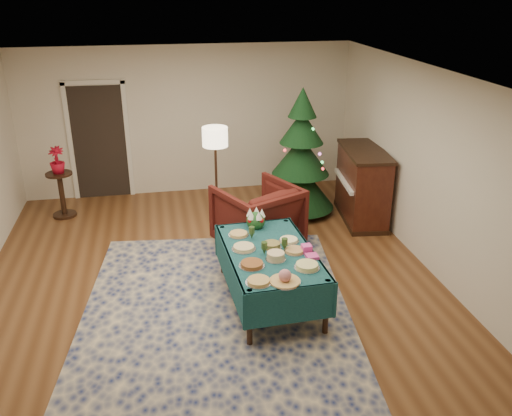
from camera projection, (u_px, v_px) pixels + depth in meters
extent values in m
plane|color=#593319|center=(212.00, 282.00, 7.23)|extent=(7.00, 7.00, 0.00)
plane|color=white|center=(205.00, 77.00, 6.18)|extent=(7.00, 7.00, 0.00)
plane|color=beige|center=(188.00, 121.00, 9.87)|extent=(6.00, 0.00, 6.00)
plane|color=beige|center=(267.00, 373.00, 3.54)|extent=(6.00, 0.00, 6.00)
plane|color=beige|center=(433.00, 172.00, 7.23)|extent=(0.00, 7.00, 7.00)
cube|color=black|center=(100.00, 143.00, 9.71)|extent=(0.92, 0.02, 2.04)
cube|color=silver|center=(70.00, 143.00, 9.61)|extent=(0.08, 0.04, 2.14)
cube|color=silver|center=(128.00, 140.00, 9.78)|extent=(0.08, 0.04, 2.14)
cube|color=silver|center=(93.00, 82.00, 9.28)|extent=(1.08, 0.04, 0.08)
cube|color=navy|center=(216.00, 316.00, 6.48)|extent=(3.66, 4.54, 0.02)
cylinder|color=black|center=(250.00, 318.00, 5.85)|extent=(0.07, 0.07, 0.70)
cylinder|color=black|center=(223.00, 251.00, 7.31)|extent=(0.07, 0.07, 0.70)
cylinder|color=black|center=(326.00, 308.00, 6.04)|extent=(0.07, 0.07, 0.70)
cylinder|color=black|center=(285.00, 244.00, 7.50)|extent=(0.07, 0.07, 0.70)
cube|color=#12393F|center=(270.00, 252.00, 6.54)|extent=(1.11, 1.82, 0.04)
cube|color=#12393F|center=(253.00, 236.00, 7.41)|extent=(1.06, 0.08, 0.44)
cube|color=#12393F|center=(291.00, 306.00, 5.83)|extent=(1.06, 0.08, 0.44)
cube|color=#12393F|center=(309.00, 262.00, 6.73)|extent=(0.11, 1.81, 0.44)
cube|color=#12393F|center=(229.00, 272.00, 6.51)|extent=(0.11, 1.81, 0.44)
cylinder|color=silver|center=(259.00, 283.00, 5.85)|extent=(0.29, 0.29, 0.01)
cylinder|color=tan|center=(259.00, 281.00, 5.84)|extent=(0.24, 0.24, 0.03)
cylinder|color=silver|center=(285.00, 282.00, 5.86)|extent=(0.35, 0.35, 0.01)
sphere|color=#CC727A|center=(285.00, 276.00, 5.83)|extent=(0.14, 0.14, 0.14)
cylinder|color=silver|center=(307.00, 268.00, 6.15)|extent=(0.30, 0.30, 0.01)
cylinder|color=#D8D172|center=(307.00, 265.00, 6.14)|extent=(0.25, 0.25, 0.05)
cylinder|color=silver|center=(252.00, 266.00, 6.19)|extent=(0.30, 0.30, 0.01)
cylinder|color=brown|center=(252.00, 264.00, 6.18)|extent=(0.25, 0.25, 0.04)
cylinder|color=silver|center=(276.00, 259.00, 6.33)|extent=(0.24, 0.24, 0.01)
cylinder|color=tan|center=(276.00, 256.00, 6.31)|extent=(0.20, 0.20, 0.08)
cylinder|color=silver|center=(295.00, 252.00, 6.51)|extent=(0.26, 0.26, 0.01)
cylinder|color=#B2844C|center=(295.00, 250.00, 6.50)|extent=(0.22, 0.22, 0.03)
cylinder|color=silver|center=(244.00, 249.00, 6.58)|extent=(0.30, 0.30, 0.01)
cylinder|color=#D8BF7F|center=(244.00, 247.00, 6.57)|extent=(0.25, 0.25, 0.04)
cylinder|color=silver|center=(272.00, 247.00, 6.62)|extent=(0.24, 0.24, 0.01)
cylinder|color=maroon|center=(272.00, 245.00, 6.60)|extent=(0.20, 0.20, 0.06)
cylinder|color=silver|center=(289.00, 241.00, 6.77)|extent=(0.26, 0.26, 0.01)
cylinder|color=#F2EACC|center=(289.00, 240.00, 6.76)|extent=(0.22, 0.22, 0.03)
cylinder|color=silver|center=(239.00, 235.00, 6.93)|extent=(0.26, 0.26, 0.01)
cylinder|color=tan|center=(239.00, 234.00, 6.92)|extent=(0.23, 0.23, 0.03)
cone|color=#2D471E|center=(252.00, 236.00, 6.83)|extent=(0.07, 0.07, 0.08)
cylinder|color=#2D471E|center=(252.00, 230.00, 6.80)|extent=(0.07, 0.07, 0.08)
cone|color=#2D471E|center=(284.00, 248.00, 6.53)|extent=(0.07, 0.07, 0.08)
cylinder|color=#2D471E|center=(285.00, 242.00, 6.50)|extent=(0.07, 0.07, 0.08)
cone|color=#2D471E|center=(264.00, 251.00, 6.44)|extent=(0.07, 0.07, 0.08)
cylinder|color=#2D471E|center=(264.00, 245.00, 6.41)|extent=(0.07, 0.07, 0.08)
cube|color=#E23E96|center=(312.00, 256.00, 6.37)|extent=(0.15, 0.15, 0.04)
cube|color=#EE42A6|center=(307.00, 249.00, 6.49)|extent=(0.12, 0.12, 0.09)
sphere|color=#1E4C1E|center=(256.00, 221.00, 7.13)|extent=(0.24, 0.24, 0.24)
cone|color=white|center=(262.00, 213.00, 7.10)|extent=(0.09, 0.09, 0.11)
cone|color=white|center=(256.00, 211.00, 7.16)|extent=(0.09, 0.09, 0.11)
cone|color=white|center=(250.00, 212.00, 7.12)|extent=(0.09, 0.09, 0.11)
cone|color=white|center=(251.00, 215.00, 7.03)|extent=(0.09, 0.09, 0.11)
cone|color=white|center=(259.00, 215.00, 7.01)|extent=(0.09, 0.09, 0.11)
sphere|color=#B20C0F|center=(261.00, 216.00, 7.18)|extent=(0.07, 0.07, 0.07)
sphere|color=#B20C0F|center=(250.00, 216.00, 7.18)|extent=(0.07, 0.07, 0.07)
sphere|color=#B20C0F|center=(250.00, 221.00, 7.04)|extent=(0.07, 0.07, 0.07)
sphere|color=#B20C0F|center=(261.00, 221.00, 7.04)|extent=(0.07, 0.07, 0.07)
imported|color=#44120E|center=(258.00, 214.00, 7.98)|extent=(1.37, 1.34, 1.08)
cylinder|color=#A57F3F|center=(218.00, 224.00, 8.91)|extent=(0.28, 0.28, 0.03)
cylinder|color=black|center=(216.00, 182.00, 8.63)|extent=(0.04, 0.04, 1.49)
cylinder|color=#FFEABF|center=(215.00, 137.00, 8.34)|extent=(0.40, 0.40, 0.30)
cylinder|color=black|center=(65.00, 215.00, 9.25)|extent=(0.39, 0.39, 0.04)
cylinder|color=black|center=(62.00, 195.00, 9.11)|extent=(0.09, 0.09, 0.71)
cylinder|color=black|center=(59.00, 174.00, 8.96)|extent=(0.43, 0.43, 0.03)
imported|color=#AB0C20|center=(58.00, 166.00, 8.91)|extent=(0.25, 0.44, 0.25)
cylinder|color=black|center=(299.00, 207.00, 9.40)|extent=(0.13, 0.13, 0.17)
cone|color=black|center=(300.00, 185.00, 9.24)|extent=(1.28, 1.28, 0.75)
cone|color=black|center=(301.00, 155.00, 9.03)|extent=(1.05, 1.05, 0.64)
cone|color=black|center=(302.00, 127.00, 8.84)|extent=(0.79, 0.79, 0.54)
cone|color=black|center=(303.00, 102.00, 8.68)|extent=(0.51, 0.51, 0.48)
cube|color=black|center=(360.00, 216.00, 9.14)|extent=(0.75, 1.44, 0.08)
cube|color=black|center=(362.00, 185.00, 8.92)|extent=(0.73, 1.41, 1.12)
cube|color=black|center=(365.00, 151.00, 8.69)|extent=(0.77, 1.46, 0.05)
cube|color=white|center=(345.00, 181.00, 8.87)|extent=(0.25, 1.17, 0.06)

